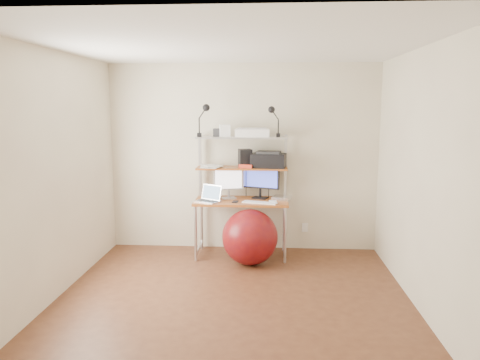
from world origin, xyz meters
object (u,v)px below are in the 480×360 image
object	(u,v)px
laptop	(210,198)
exercise_ball	(250,237)
monitor_silver	(229,181)
monitor_black	(260,178)
printer	(269,160)

from	to	relation	value
laptop	exercise_ball	world-z (taller)	laptop
monitor_silver	monitor_black	bearing A→B (deg)	-13.10
laptop	exercise_ball	distance (m)	0.72
laptop	exercise_ball	size ratio (longest dim) A/B	0.55
monitor_silver	exercise_ball	distance (m)	0.83
printer	exercise_ball	world-z (taller)	printer
monitor_black	printer	xyz separation A→B (m)	(0.11, -0.00, 0.25)
monitor_silver	exercise_ball	xyz separation A→B (m)	(0.30, -0.44, -0.63)
monitor_silver	exercise_ball	world-z (taller)	monitor_silver
monitor_black	laptop	world-z (taller)	monitor_black
monitor_black	laptop	size ratio (longest dim) A/B	1.38
monitor_black	laptop	distance (m)	0.72
laptop	printer	size ratio (longest dim) A/B	0.79
printer	exercise_ball	size ratio (longest dim) A/B	0.70
monitor_black	exercise_ball	bearing A→B (deg)	-83.42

